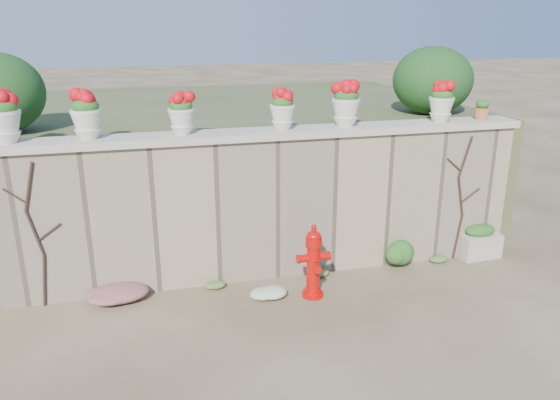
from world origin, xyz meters
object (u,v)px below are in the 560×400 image
object	(u,v)px
planter_box	(479,242)
terracotta_pot	(482,111)
urn_pot_0	(3,117)
fire_hydrant	(313,261)

from	to	relation	value
planter_box	terracotta_pot	world-z (taller)	terracotta_pot
urn_pot_0	terracotta_pot	world-z (taller)	urn_pot_0
fire_hydrant	urn_pot_0	xyz separation A→B (m)	(-3.61, 0.84, 1.90)
terracotta_pot	planter_box	bearing A→B (deg)	-81.04
fire_hydrant	planter_box	size ratio (longest dim) A/B	1.54
fire_hydrant	planter_box	bearing A→B (deg)	10.49
planter_box	urn_pot_0	xyz separation A→B (m)	(-6.48, 0.25, 2.17)
urn_pot_0	terracotta_pot	size ratio (longest dim) A/B	2.23
planter_box	terracotta_pot	bearing A→B (deg)	95.34
planter_box	terracotta_pot	distance (m)	2.00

